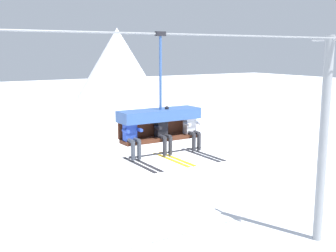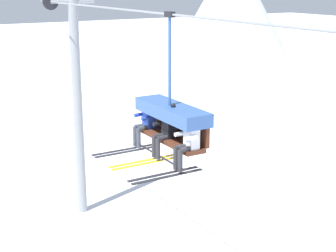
{
  "view_description": "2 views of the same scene",
  "coord_description": "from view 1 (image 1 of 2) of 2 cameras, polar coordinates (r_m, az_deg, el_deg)",
  "views": [
    {
      "loc": [
        -4.31,
        -10.5,
        7.62
      ],
      "look_at": [
        1.59,
        -1.0,
        5.61
      ],
      "focal_mm": 45.0,
      "sensor_mm": 36.0,
      "label": 1
    },
    {
      "loc": [
        11.17,
        -6.57,
        8.75
      ],
      "look_at": [
        1.35,
        -0.77,
        5.52
      ],
      "focal_mm": 55.0,
      "sensor_mm": 36.0,
      "label": 2
    }
  ],
  "objects": [
    {
      "name": "chairlift_chair",
      "position": [
        11.51,
        -1.19,
        0.92
      ],
      "size": [
        2.32,
        0.74,
        3.22
      ],
      "color": "#512819"
    },
    {
      "name": "skier_blue",
      "position": [
        10.92,
        -4.88,
        -1.26
      ],
      "size": [
        0.46,
        1.7,
        1.23
      ],
      "color": "#2847B7"
    },
    {
      "name": "lift_tower_far",
      "position": [
        17.56,
        20.38,
        -1.25
      ],
      "size": [
        0.36,
        1.88,
        8.33
      ],
      "color": "gray",
      "rests_on": "ground_plane"
    },
    {
      "name": "skier_black",
      "position": [
        11.38,
        -0.62,
        -0.66
      ],
      "size": [
        0.48,
        1.7,
        1.34
      ],
      "color": "black"
    },
    {
      "name": "lift_cable",
      "position": [
        11.27,
        -1.33,
        12.39
      ],
      "size": [
        17.97,
        0.05,
        0.05
      ],
      "color": "gray"
    },
    {
      "name": "mountain_peak_east",
      "position": [
        66.98,
        -6.86,
        8.33
      ],
      "size": [
        13.36,
        13.36,
        11.09
      ],
      "color": "white",
      "rests_on": "ground_plane"
    },
    {
      "name": "skier_white",
      "position": [
        11.88,
        3.29,
        -0.31
      ],
      "size": [
        0.46,
        1.7,
        1.23
      ],
      "color": "silver"
    }
  ]
}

